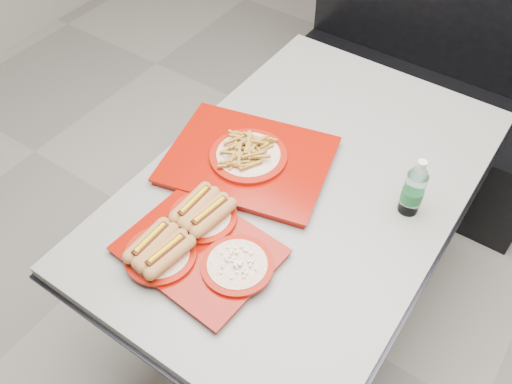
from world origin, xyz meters
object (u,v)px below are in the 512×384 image
Objects in this scene: tray_near at (195,243)px; water_bottle at (414,190)px; booth_bench at (419,91)px; diner_table at (301,215)px; tray_far at (248,157)px.

tray_near is 0.64m from water_bottle.
diner_table is at bearing -90.00° from booth_bench.
booth_bench is 1.15m from water_bottle.
tray_far is at bearing -169.50° from diner_table.
tray_near is 0.37m from tray_far.
diner_table is 7.07× the size of water_bottle.
tray_near is 0.74× the size of tray_far.
water_bottle is at bearing 12.74° from tray_far.
diner_table is 1.11m from booth_bench.
diner_table is at bearing 10.50° from tray_far.
booth_bench is at bearing 90.00° from diner_table.
tray_far is at bearing -167.26° from water_bottle.
diner_table is 0.27m from tray_far.
booth_bench is 1.20m from tray_far.
booth_bench reaches higher than diner_table.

